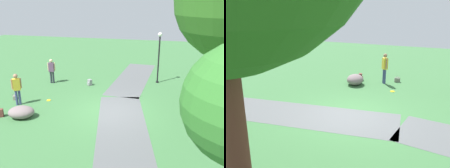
{
  "view_description": "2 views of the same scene",
  "coord_description": "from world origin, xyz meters",
  "views": [
    {
      "loc": [
        11.16,
        2.75,
        5.44
      ],
      "look_at": [
        -0.46,
        -0.1,
        1.32
      ],
      "focal_mm": 39.45,
      "sensor_mm": 36.0,
      "label": 1
    },
    {
      "loc": [
        -3.84,
        7.62,
        3.73
      ],
      "look_at": [
        0.29,
        0.42,
        1.35
      ],
      "focal_mm": 37.42,
      "sensor_mm": 36.0,
      "label": 2
    }
  ],
  "objects": [
    {
      "name": "footpath_segment_mid",
      "position": [
        1.88,
        0.94,
        0.0
      ],
      "size": [
        8.3,
        4.04,
        0.01
      ],
      "color": "#555859",
      "rests_on": "ground"
    },
    {
      "name": "woman_with_handbag",
      "position": [
        0.37,
        -5.14,
        1.02
      ],
      "size": [
        0.42,
        0.43,
        1.75
      ],
      "color": "#3A4473",
      "rests_on": "ground"
    },
    {
      "name": "handbag_on_grass",
      "position": [
        -0.22,
        -5.81,
        0.14
      ],
      "size": [
        0.36,
        0.36,
        0.31
      ],
      "color": "gray",
      "rests_on": "ground"
    },
    {
      "name": "lawn_boulder",
      "position": [
        1.74,
        -4.07,
        0.29
      ],
      "size": [
        1.23,
        1.45,
        0.59
      ],
      "color": "slate",
      "rests_on": "ground"
    },
    {
      "name": "frisbee_on_grass",
      "position": [
        -0.55,
        -3.84,
        0.01
      ],
      "size": [
        0.24,
        0.24,
        0.02
      ],
      "color": "yellow",
      "rests_on": "ground"
    },
    {
      "name": "ground_plane",
      "position": [
        0.0,
        0.0,
        0.0
      ],
      "size": [
        48.0,
        48.0,
        0.0
      ],
      "primitive_type": "plane",
      "color": "#3B6D3C"
    },
    {
      "name": "footpath_segment_near",
      "position": [
        -6.0,
        0.17,
        0.0
      ],
      "size": [
        8.08,
        2.55,
        0.01
      ],
      "color": "#555859",
      "rests_on": "ground"
    },
    {
      "name": "lamp_post",
      "position": [
        -5.23,
        1.95,
        2.13
      ],
      "size": [
        0.28,
        0.28,
        3.43
      ],
      "color": "black",
      "rests_on": "ground"
    },
    {
      "name": "backpack_by_boulder",
      "position": [
        1.88,
        -5.15,
        0.19
      ],
      "size": [
        0.34,
        0.34,
        0.4
      ],
      "color": "brown",
      "rests_on": "ground"
    },
    {
      "name": "spare_backpack_on_lawn",
      "position": [
        -3.58,
        -2.4,
        0.19
      ],
      "size": [
        0.35,
        0.34,
        0.4
      ],
      "color": "gray",
      "rests_on": "ground"
    },
    {
      "name": "man_near_boulder",
      "position": [
        -3.46,
        -5.06,
        0.97
      ],
      "size": [
        0.3,
        0.51,
        1.67
      ],
      "color": "#292C37",
      "rests_on": "ground"
    }
  ]
}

